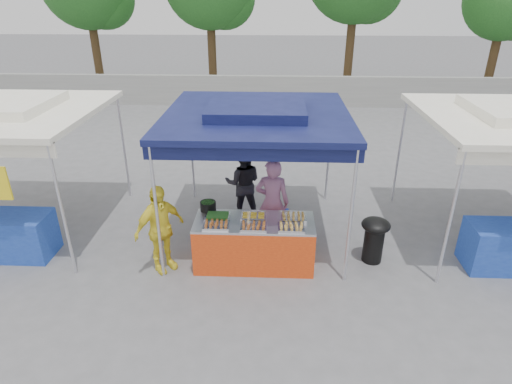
{
  "coord_description": "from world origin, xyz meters",
  "views": [
    {
      "loc": [
        0.3,
        -6.29,
        4.34
      ],
      "look_at": [
        0.0,
        0.6,
        1.05
      ],
      "focal_mm": 30.0,
      "sensor_mm": 36.0,
      "label": 1
    }
  ],
  "objects_px": {
    "vendor_table": "(254,243)",
    "cooking_pot": "(208,206)",
    "helper_man": "(243,183)",
    "customer_person": "(160,229)",
    "wok_burner": "(374,236)",
    "vendor_woman": "(272,203)"
  },
  "relations": [
    {
      "from": "vendor_table",
      "to": "vendor_woman",
      "type": "height_order",
      "value": "vendor_woman"
    },
    {
      "from": "vendor_woman",
      "to": "wok_burner",
      "type": "bearing_deg",
      "value": 170.2
    },
    {
      "from": "helper_man",
      "to": "customer_person",
      "type": "height_order",
      "value": "customer_person"
    },
    {
      "from": "cooking_pot",
      "to": "vendor_woman",
      "type": "bearing_deg",
      "value": 17.05
    },
    {
      "from": "vendor_woman",
      "to": "customer_person",
      "type": "bearing_deg",
      "value": 31.95
    },
    {
      "from": "wok_burner",
      "to": "vendor_woman",
      "type": "bearing_deg",
      "value": -170.82
    },
    {
      "from": "vendor_table",
      "to": "helper_man",
      "type": "xyz_separation_m",
      "value": [
        -0.3,
        1.69,
        0.35
      ]
    },
    {
      "from": "vendor_table",
      "to": "cooking_pot",
      "type": "height_order",
      "value": "cooking_pot"
    },
    {
      "from": "cooking_pot",
      "to": "wok_burner",
      "type": "relative_size",
      "value": 0.33
    },
    {
      "from": "cooking_pot",
      "to": "customer_person",
      "type": "relative_size",
      "value": 0.18
    },
    {
      "from": "vendor_woman",
      "to": "customer_person",
      "type": "distance_m",
      "value": 2.04
    },
    {
      "from": "cooking_pot",
      "to": "customer_person",
      "type": "xyz_separation_m",
      "value": [
        -0.72,
        -0.56,
        -0.15
      ]
    },
    {
      "from": "vendor_table",
      "to": "cooking_pot",
      "type": "distance_m",
      "value": 1.02
    },
    {
      "from": "helper_man",
      "to": "wok_burner",
      "type": "bearing_deg",
      "value": 147.2
    },
    {
      "from": "wok_burner",
      "to": "helper_man",
      "type": "bearing_deg",
      "value": 172.53
    },
    {
      "from": "wok_burner",
      "to": "vendor_woman",
      "type": "height_order",
      "value": "vendor_woman"
    },
    {
      "from": "vendor_woman",
      "to": "customer_person",
      "type": "relative_size",
      "value": 1.09
    },
    {
      "from": "wok_burner",
      "to": "customer_person",
      "type": "xyz_separation_m",
      "value": [
        -3.6,
        -0.41,
        0.29
      ]
    },
    {
      "from": "vendor_table",
      "to": "vendor_woman",
      "type": "xyz_separation_m",
      "value": [
        0.29,
        0.69,
        0.42
      ]
    },
    {
      "from": "vendor_table",
      "to": "wok_burner",
      "type": "xyz_separation_m",
      "value": [
        2.06,
        0.19,
        0.07
      ]
    },
    {
      "from": "vendor_table",
      "to": "helper_man",
      "type": "distance_m",
      "value": 1.75
    },
    {
      "from": "vendor_woman",
      "to": "vendor_table",
      "type": "bearing_deg",
      "value": 72.67
    }
  ]
}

